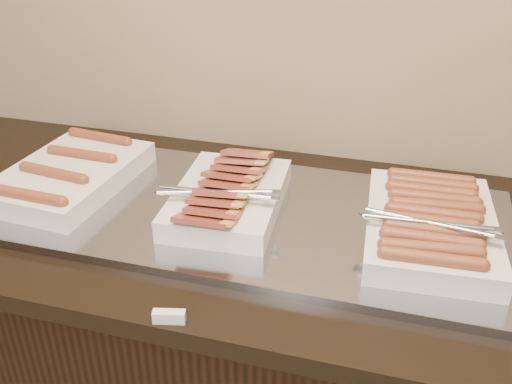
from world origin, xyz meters
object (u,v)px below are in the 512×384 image
at_px(dish_center, 228,195).
at_px(dish_right, 430,224).
at_px(warming_tray, 233,212).
at_px(dish_left, 70,174).
at_px(counter, 234,360).

bearing_deg(dish_center, dish_right, -3.65).
distance_m(warming_tray, dish_left, 0.41).
xyz_separation_m(warming_tray, dish_left, (-0.41, 0.00, 0.04)).
distance_m(warming_tray, dish_right, 0.42).
bearing_deg(dish_left, dish_center, 3.34).
relative_size(warming_tray, dish_left, 3.05).
bearing_deg(counter, warming_tray, 0.00).
height_order(dish_center, dish_right, dish_center).
bearing_deg(warming_tray, dish_left, 180.00).
height_order(dish_left, dish_center, dish_center).
bearing_deg(warming_tray, dish_center, -158.98).
bearing_deg(counter, dish_left, 180.00).
distance_m(dish_center, dish_right, 0.43).
bearing_deg(dish_right, dish_left, 176.25).
xyz_separation_m(counter, dish_right, (0.43, -0.00, 0.50)).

